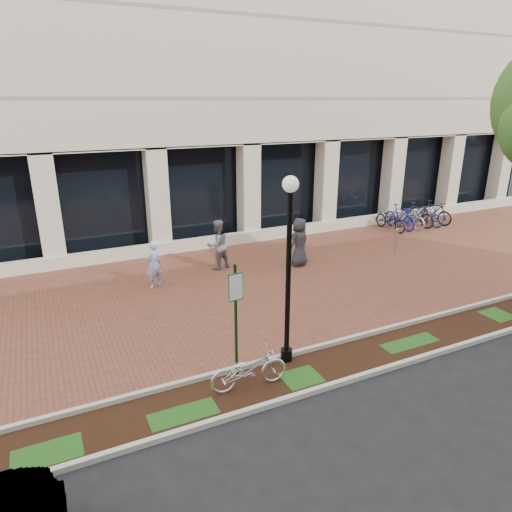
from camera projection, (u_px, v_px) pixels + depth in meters
name	position (u px, v px, depth m)	size (l,w,h in m)	color
ground	(256.00, 284.00, 15.48)	(120.00, 120.00, 0.00)	black
brick_plaza	(256.00, 284.00, 15.48)	(40.00, 9.00, 0.01)	brown
planting_strip	(350.00, 360.00, 11.01)	(40.00, 1.50, 0.01)	black
curb_plaza_side	(332.00, 343.00, 11.63)	(40.00, 0.12, 0.12)	#B7B7AC
curb_street_side	(370.00, 374.00, 10.35)	(40.00, 0.12, 0.12)	#B7B7AC
near_office_building	(158.00, 6.00, 21.13)	(40.00, 12.12, 16.00)	beige
parking_sign	(236.00, 310.00, 9.68)	(0.34, 0.07, 2.75)	#133616
lamppost	(289.00, 262.00, 10.18)	(0.36, 0.36, 4.45)	black
locked_bicycle	(249.00, 369.00, 9.82)	(0.61, 1.74, 0.91)	silver
pedestrian_left	(154.00, 264.00, 15.04)	(0.58, 0.38, 1.60)	#9BB7E8
pedestrian_mid	(217.00, 245.00, 16.64)	(0.90, 0.70, 1.85)	slate
pedestrian_right	(299.00, 242.00, 16.99)	(0.90, 0.58, 1.83)	#29292E
bollard	(396.00, 240.00, 18.53)	(0.12, 0.12, 1.03)	#B7B7BB
bike_rack_cluster	(412.00, 216.00, 22.28)	(3.62, 2.11, 1.17)	black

